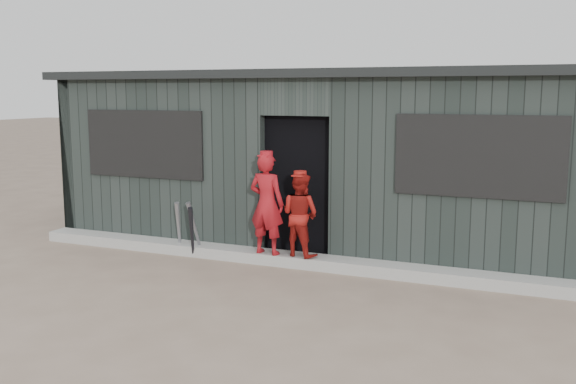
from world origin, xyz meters
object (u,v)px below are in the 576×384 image
at_px(player_red_left, 267,204).
at_px(bat_mid, 195,229).
at_px(player_red_right, 300,215).
at_px(player_grey_back, 330,214).
at_px(bat_left, 179,227).
at_px(bat_right, 192,233).
at_px(dugout, 330,158).

bearing_deg(player_red_left, bat_mid, 5.57).
xyz_separation_m(bat_mid, player_red_left, (1.12, 0.01, 0.43)).
xyz_separation_m(player_red_left, player_red_right, (0.45, 0.08, -0.13)).
bearing_deg(player_grey_back, player_red_right, 39.98).
bearing_deg(player_grey_back, bat_left, -11.65).
relative_size(bat_left, player_red_left, 0.58).
bearing_deg(bat_left, bat_right, -29.31).
relative_size(bat_left, bat_right, 1.01).
distance_m(bat_right, player_grey_back, 1.95).
xyz_separation_m(player_red_right, player_grey_back, (0.23, 0.58, -0.08)).
relative_size(player_grey_back, dugout, 0.15).
height_order(player_red_right, player_grey_back, player_red_right).
relative_size(player_red_right, player_grey_back, 0.89).
height_order(bat_mid, player_red_left, player_red_left).
bearing_deg(bat_left, player_red_right, 1.59).
bearing_deg(player_red_right, dugout, -68.81).
distance_m(player_grey_back, dugout, 1.37).
xyz_separation_m(bat_right, player_red_left, (1.08, 0.16, 0.45)).
bearing_deg(player_grey_back, bat_right, -3.49).
bearing_deg(player_red_left, bat_right, 13.81).
bearing_deg(player_red_right, player_grey_back, -96.25).
distance_m(player_red_left, player_grey_back, 0.96).
xyz_separation_m(player_red_right, dugout, (-0.17, 1.71, 0.58)).
distance_m(bat_right, player_red_right, 1.58).
height_order(bat_mid, player_grey_back, player_grey_back).
height_order(bat_right, dugout, dugout).
xyz_separation_m(bat_right, dugout, (1.35, 1.94, 0.91)).
bearing_deg(bat_mid, bat_left, 173.91).
height_order(bat_mid, dugout, dugout).
relative_size(bat_left, player_grey_back, 0.63).
xyz_separation_m(bat_mid, player_red_right, (1.57, 0.08, 0.31)).
bearing_deg(dugout, bat_right, -124.80).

